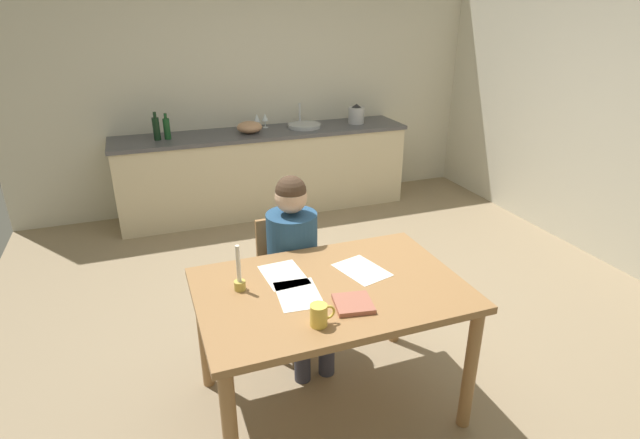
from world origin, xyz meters
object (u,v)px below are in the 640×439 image
Objects in this scene: bottle_oil at (156,128)px; stovetop_kettle at (356,115)px; coffee_mug at (319,315)px; book_magazine at (353,304)px; person_seated at (296,258)px; sink_unit at (304,125)px; candlestick at (239,278)px; dining_table at (330,303)px; mixing_bowl at (250,127)px; wine_glass_by_kettle at (257,118)px; wine_glass_near_sink at (265,118)px; chair_at_table at (289,276)px; bottle_vinegar at (167,128)px.

stovetop_kettle is at bearing 0.42° from bottle_oil.
coffee_mug is 0.66× the size of book_magazine.
sink_unit is (0.91, 2.51, 0.24)m from person_seated.
stovetop_kettle is (1.69, 3.36, 0.16)m from coffee_mug.
candlestick is 2.93m from bottle_oil.
coffee_mug reaches higher than dining_table.
candlestick is 0.95× the size of mixing_bowl.
candlestick is 1.64× the size of wine_glass_by_kettle.
coffee_mug is 3.53m from sink_unit.
bottle_oil is (-0.66, 3.05, 0.34)m from dining_table.
wine_glass_near_sink is at bearing 79.25° from person_seated.
mixing_bowl reaches higher than coffee_mug.
coffee_mug reaches higher than chair_at_table.
mixing_bowl is (0.29, 2.47, 0.28)m from person_seated.
chair_at_table is 0.71× the size of person_seated.
bottle_vinegar is 0.97× the size of mixing_bowl.
mixing_bowl is 0.23m from wine_glass_by_kettle.
sink_unit is 1.35× the size of mixing_bowl.
wine_glass_near_sink is (0.94, 3.08, 0.16)m from candlestick.
dining_table is 7.49× the size of book_magazine.
wine_glass_by_kettle is at bearing 81.14° from person_seated.
candlestick is (-0.44, -0.43, 0.17)m from person_seated.
coffee_mug is 0.51m from candlestick.
wine_glass_by_kettle is (0.96, 0.16, -0.00)m from bottle_vinegar.
candlestick is at bearing 122.55° from coffee_mug.
dining_table is 9.00× the size of wine_glass_by_kettle.
bottle_oil is (-0.64, 2.49, 0.34)m from person_seated.
chair_at_table is (-0.02, 0.71, -0.20)m from dining_table.
dining_table is 4.98× the size of bottle_oil.
book_magazine is 0.51× the size of sink_unit.
sink_unit is at bearing 85.11° from book_magazine.
book_magazine is (0.04, -0.21, 0.12)m from dining_table.
mixing_bowl is at bearing 84.84° from dining_table.
candlestick is at bearing -114.59° from sink_unit.
wine_glass_near_sink is at bearing 73.02° from candlestick.
stovetop_kettle is (1.96, 2.93, 0.15)m from candlestick.
bottle_oil is (-0.69, 3.26, 0.23)m from book_magazine.
dining_table is at bearing -16.21° from candlestick.
person_seated is 9.79× the size of coffee_mug.
bottle_oil is at bearing 111.75° from book_magazine.
person_seated reaches higher than mixing_bowl.
person_seated is at bearing -121.37° from stovetop_kettle.
chair_at_table is 3.06× the size of bottle_oil.
mixing_bowl is (0.93, -0.02, -0.06)m from bottle_oil.
dining_table is at bearing 109.33° from book_magazine.
stovetop_kettle reaches higher than wine_glass_near_sink.
wine_glass_near_sink is (0.45, 3.42, 0.22)m from book_magazine.
coffee_mug is at bearing -98.80° from chair_at_table.
wine_glass_near_sink is (0.51, 2.50, 0.54)m from chair_at_table.
bottle_oil is at bearing -179.58° from stovetop_kettle.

